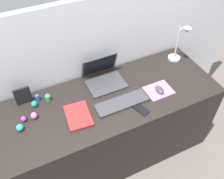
# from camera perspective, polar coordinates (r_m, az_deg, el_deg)

# --- Properties ---
(ground_plane) EXTENTS (6.00, 6.00, 0.00)m
(ground_plane) POSITION_cam_1_polar(r_m,az_deg,el_deg) (2.54, -0.28, -13.43)
(ground_plane) COLOR #59514C
(back_wall) EXTENTS (2.95, 0.05, 1.40)m
(back_wall) POSITION_cam_1_polar(r_m,az_deg,el_deg) (2.21, -4.44, 3.56)
(back_wall) COLOR silver
(back_wall) RESTS_ON ground_plane
(desk) EXTENTS (1.75, 0.65, 0.74)m
(desk) POSITION_cam_1_polar(r_m,az_deg,el_deg) (2.23, -0.32, -8.47)
(desk) COLOR black
(desk) RESTS_ON ground_plane
(laptop) EXTENTS (0.30, 0.27, 0.21)m
(laptop) POSITION_cam_1_polar(r_m,az_deg,el_deg) (2.05, -2.01, 3.16)
(laptop) COLOR #333338
(laptop) RESTS_ON desk
(keyboard) EXTENTS (0.41, 0.13, 0.02)m
(keyboard) POSITION_cam_1_polar(r_m,az_deg,el_deg) (1.90, 2.26, -3.05)
(keyboard) COLOR #333338
(keyboard) RESTS_ON desk
(mousepad) EXTENTS (0.21, 0.17, 0.00)m
(mousepad) POSITION_cam_1_polar(r_m,az_deg,el_deg) (2.03, 10.55, -0.16)
(mousepad) COLOR pink
(mousepad) RESTS_ON desk
(mouse) EXTENTS (0.06, 0.10, 0.03)m
(mouse) POSITION_cam_1_polar(r_m,az_deg,el_deg) (2.01, 10.74, -0.04)
(mouse) COLOR #333338
(mouse) RESTS_ON mousepad
(cell_phone) EXTENTS (0.10, 0.14, 0.01)m
(cell_phone) POSITION_cam_1_polar(r_m,az_deg,el_deg) (1.87, 6.61, -4.47)
(cell_phone) COLOR black
(cell_phone) RESTS_ON desk
(desk_lamp) EXTENTS (0.11, 0.16, 0.37)m
(desk_lamp) POSITION_cam_1_polar(r_m,az_deg,el_deg) (2.25, 15.10, 9.78)
(desk_lamp) COLOR #B7B7BC
(desk_lamp) RESTS_ON desk
(notebook_pad) EXTENTS (0.19, 0.26, 0.02)m
(notebook_pad) POSITION_cam_1_polar(r_m,az_deg,el_deg) (1.83, -7.67, -5.92)
(notebook_pad) COLOR maroon
(notebook_pad) RESTS_ON desk
(picture_frame) EXTENTS (0.12, 0.02, 0.15)m
(picture_frame) POSITION_cam_1_polar(r_m,az_deg,el_deg) (1.97, -19.55, -1.35)
(picture_frame) COLOR black
(picture_frame) RESTS_ON desk
(toy_figurine_teal) EXTENTS (0.05, 0.05, 0.05)m
(toy_figurine_teal) POSITION_cam_1_polar(r_m,az_deg,el_deg) (1.96, -17.23, -3.17)
(toy_figurine_teal) COLOR teal
(toy_figurine_teal) RESTS_ON desk
(toy_figurine_blue) EXTENTS (0.03, 0.03, 0.06)m
(toy_figurine_blue) POSITION_cam_1_polar(r_m,az_deg,el_deg) (1.99, -16.59, -1.72)
(toy_figurine_blue) COLOR blue
(toy_figurine_blue) RESTS_ON desk
(toy_figurine_pink) EXTENTS (0.05, 0.05, 0.05)m
(toy_figurine_pink) POSITION_cam_1_polar(r_m,az_deg,el_deg) (1.88, -17.30, -5.68)
(toy_figurine_pink) COLOR pink
(toy_figurine_pink) RESTS_ON desk
(toy_figurine_green) EXTENTS (0.04, 0.04, 0.06)m
(toy_figurine_green) POSITION_cam_1_polar(r_m,az_deg,el_deg) (1.97, -14.38, -1.71)
(toy_figurine_green) COLOR green
(toy_figurine_green) RESTS_ON desk
(toy_figurine_cyan) EXTENTS (0.05, 0.05, 0.05)m
(toy_figurine_cyan) POSITION_cam_1_polar(r_m,az_deg,el_deg) (1.84, -20.20, -8.11)
(toy_figurine_cyan) COLOR #28B7CC
(toy_figurine_cyan) RESTS_ON desk
(toy_figurine_purple) EXTENTS (0.04, 0.04, 0.04)m
(toy_figurine_purple) POSITION_cam_1_polar(r_m,az_deg,el_deg) (1.89, -19.43, -6.33)
(toy_figurine_purple) COLOR purple
(toy_figurine_purple) RESTS_ON desk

